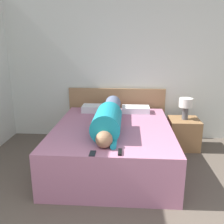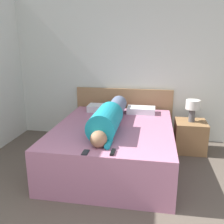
{
  "view_description": "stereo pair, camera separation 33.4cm",
  "coord_description": "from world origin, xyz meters",
  "px_view_note": "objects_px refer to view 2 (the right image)",
  "views": [
    {
      "loc": [
        0.02,
        -0.76,
        1.75
      ],
      "look_at": [
        -0.2,
        2.45,
        0.85
      ],
      "focal_mm": 40.0,
      "sensor_mm": 36.0,
      "label": 1
    },
    {
      "loc": [
        0.35,
        -0.72,
        1.75
      ],
      "look_at": [
        -0.2,
        2.45,
        0.85
      ],
      "focal_mm": 40.0,
      "sensor_mm": 36.0,
      "label": 2
    }
  ],
  "objects_px": {
    "bed": "(114,145)",
    "pillow_near_headboard": "(102,108)",
    "nightstand": "(190,136)",
    "pillow_second": "(141,110)",
    "person_lying": "(110,117)",
    "tv_remote": "(113,152)",
    "table_lamp": "(193,107)",
    "cell_phone": "(85,152)"
  },
  "relations": [
    {
      "from": "person_lying",
      "to": "tv_remote",
      "type": "height_order",
      "value": "person_lying"
    },
    {
      "from": "bed",
      "to": "table_lamp",
      "type": "bearing_deg",
      "value": 31.09
    },
    {
      "from": "bed",
      "to": "person_lying",
      "type": "bearing_deg",
      "value": -121.25
    },
    {
      "from": "nightstand",
      "to": "pillow_near_headboard",
      "type": "height_order",
      "value": "pillow_near_headboard"
    },
    {
      "from": "tv_remote",
      "to": "cell_phone",
      "type": "relative_size",
      "value": 1.15
    },
    {
      "from": "pillow_near_headboard",
      "to": "pillow_second",
      "type": "bearing_deg",
      "value": -0.0
    },
    {
      "from": "bed",
      "to": "pillow_near_headboard",
      "type": "xyz_separation_m",
      "value": [
        -0.32,
        0.75,
        0.35
      ]
    },
    {
      "from": "bed",
      "to": "cell_phone",
      "type": "xyz_separation_m",
      "value": [
        -0.16,
        -0.93,
        0.3
      ]
    },
    {
      "from": "bed",
      "to": "person_lying",
      "type": "relative_size",
      "value": 1.18
    },
    {
      "from": "person_lying",
      "to": "pillow_second",
      "type": "bearing_deg",
      "value": 64.86
    },
    {
      "from": "person_lying",
      "to": "pillow_near_headboard",
      "type": "relative_size",
      "value": 3.49
    },
    {
      "from": "person_lying",
      "to": "pillow_near_headboard",
      "type": "height_order",
      "value": "person_lying"
    },
    {
      "from": "table_lamp",
      "to": "pillow_near_headboard",
      "type": "bearing_deg",
      "value": 178.19
    },
    {
      "from": "cell_phone",
      "to": "pillow_second",
      "type": "bearing_deg",
      "value": 73.58
    },
    {
      "from": "pillow_near_headboard",
      "to": "cell_phone",
      "type": "relative_size",
      "value": 3.78
    },
    {
      "from": "table_lamp",
      "to": "person_lying",
      "type": "distance_m",
      "value": 1.44
    },
    {
      "from": "cell_phone",
      "to": "table_lamp",
      "type": "bearing_deg",
      "value": 51.12
    },
    {
      "from": "nightstand",
      "to": "tv_remote",
      "type": "xyz_separation_m",
      "value": [
        -1.03,
        -1.59,
        0.36
      ]
    },
    {
      "from": "table_lamp",
      "to": "tv_remote",
      "type": "height_order",
      "value": "table_lamp"
    },
    {
      "from": "person_lying",
      "to": "tv_remote",
      "type": "xyz_separation_m",
      "value": [
        0.18,
        -0.81,
        -0.14
      ]
    },
    {
      "from": "person_lying",
      "to": "tv_remote",
      "type": "relative_size",
      "value": 11.42
    },
    {
      "from": "bed",
      "to": "tv_remote",
      "type": "bearing_deg",
      "value": -81.32
    },
    {
      "from": "pillow_second",
      "to": "tv_remote",
      "type": "relative_size",
      "value": 3.11
    },
    {
      "from": "tv_remote",
      "to": "bed",
      "type": "bearing_deg",
      "value": 98.68
    },
    {
      "from": "table_lamp",
      "to": "pillow_near_headboard",
      "type": "distance_m",
      "value": 1.49
    },
    {
      "from": "pillow_near_headboard",
      "to": "pillow_second",
      "type": "relative_size",
      "value": 1.05
    },
    {
      "from": "pillow_near_headboard",
      "to": "pillow_second",
      "type": "distance_m",
      "value": 0.66
    },
    {
      "from": "bed",
      "to": "cell_phone",
      "type": "bearing_deg",
      "value": -99.46
    },
    {
      "from": "pillow_second",
      "to": "cell_phone",
      "type": "height_order",
      "value": "pillow_second"
    },
    {
      "from": "person_lying",
      "to": "cell_phone",
      "type": "distance_m",
      "value": 0.88
    },
    {
      "from": "person_lying",
      "to": "pillow_second",
      "type": "distance_m",
      "value": 0.92
    },
    {
      "from": "nightstand",
      "to": "pillow_second",
      "type": "height_order",
      "value": "pillow_second"
    },
    {
      "from": "pillow_near_headboard",
      "to": "nightstand",
      "type": "bearing_deg",
      "value": -1.81
    },
    {
      "from": "bed",
      "to": "pillow_second",
      "type": "xyz_separation_m",
      "value": [
        0.34,
        0.75,
        0.35
      ]
    },
    {
      "from": "bed",
      "to": "pillow_second",
      "type": "distance_m",
      "value": 0.89
    },
    {
      "from": "bed",
      "to": "nightstand",
      "type": "relative_size",
      "value": 4.0
    },
    {
      "from": "nightstand",
      "to": "pillow_near_headboard",
      "type": "relative_size",
      "value": 1.03
    },
    {
      "from": "bed",
      "to": "person_lying",
      "type": "height_order",
      "value": "person_lying"
    },
    {
      "from": "bed",
      "to": "pillow_near_headboard",
      "type": "distance_m",
      "value": 0.89
    },
    {
      "from": "table_lamp",
      "to": "pillow_near_headboard",
      "type": "xyz_separation_m",
      "value": [
        -1.48,
        0.05,
        -0.1
      ]
    },
    {
      "from": "bed",
      "to": "tv_remote",
      "type": "height_order",
      "value": "tv_remote"
    },
    {
      "from": "table_lamp",
      "to": "cell_phone",
      "type": "height_order",
      "value": "table_lamp"
    }
  ]
}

